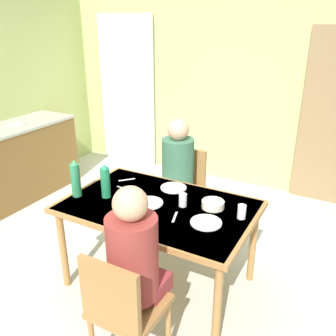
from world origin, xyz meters
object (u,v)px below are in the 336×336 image
object	(u,v)px
chair_near_diner	(123,308)
person_near_diner	(134,255)
serving_bowl_center	(213,204)
dining_table	(159,212)
chair_far_diner	(183,187)
water_bottle_green_near	(76,179)
water_bottle_green_far	(105,182)
kitchen_counter	(2,167)
person_far_diner	(177,165)

from	to	relation	value
chair_near_diner	person_near_diner	distance (m)	0.31
serving_bowl_center	dining_table	bearing A→B (deg)	-157.83
dining_table	chair_far_diner	bearing A→B (deg)	103.26
water_bottle_green_near	water_bottle_green_far	xyz separation A→B (m)	(0.22, 0.10, -0.01)
dining_table	water_bottle_green_near	size ratio (longest dim) A/B	4.71
serving_bowl_center	kitchen_counter	bearing A→B (deg)	175.30
dining_table	chair_far_diner	size ratio (longest dim) A/B	1.67
chair_far_diner	water_bottle_green_far	world-z (taller)	water_bottle_green_far
dining_table	person_near_diner	size ratio (longest dim) A/B	1.88
person_far_diner	water_bottle_green_near	world-z (taller)	person_far_diner
kitchen_counter	person_far_diner	bearing A→B (deg)	8.12
chair_far_diner	water_bottle_green_far	size ratio (longest dim) A/B	3.09
chair_near_diner	person_far_diner	world-z (taller)	person_far_diner
chair_far_diner	serving_bowl_center	xyz separation A→B (m)	(0.58, -0.66, 0.26)
person_near_diner	water_bottle_green_near	size ratio (longest dim) A/B	2.50
person_near_diner	serving_bowl_center	size ratio (longest dim) A/B	4.53
chair_far_diner	water_bottle_green_far	xyz separation A→B (m)	(-0.24, -0.90, 0.36)
chair_far_diner	serving_bowl_center	bearing A→B (deg)	130.93
dining_table	person_near_diner	world-z (taller)	person_near_diner
chair_near_diner	serving_bowl_center	bearing A→B (deg)	81.09
chair_near_diner	person_far_diner	distance (m)	1.59
water_bottle_green_far	dining_table	bearing A→B (deg)	10.82
chair_near_diner	dining_table	bearing A→B (deg)	105.63
kitchen_counter	chair_near_diner	bearing A→B (deg)	-25.11
chair_far_diner	person_far_diner	bearing A→B (deg)	90.00
person_far_diner	serving_bowl_center	distance (m)	0.78
dining_table	serving_bowl_center	world-z (taller)	serving_bowl_center
kitchen_counter	dining_table	bearing A→B (deg)	-9.24
chair_far_diner	person_far_diner	distance (m)	0.31
dining_table	person_far_diner	world-z (taller)	person_far_diner
kitchen_counter	dining_table	distance (m)	2.37
kitchen_counter	water_bottle_green_near	bearing A→B (deg)	-18.48
chair_near_diner	serving_bowl_center	distance (m)	1.02
chair_far_diner	serving_bowl_center	distance (m)	0.92
person_far_diner	water_bottle_green_near	bearing A→B (deg)	62.00
person_near_diner	chair_near_diner	bearing A→B (deg)	-90.00
kitchen_counter	chair_near_diner	distance (m)	2.82
chair_near_diner	kitchen_counter	bearing A→B (deg)	154.89
chair_near_diner	chair_far_diner	distance (m)	1.69
chair_far_diner	chair_near_diner	bearing A→B (deg)	104.46
water_bottle_green_near	person_far_diner	bearing A→B (deg)	62.00
kitchen_counter	person_near_diner	bearing A→B (deg)	-22.55
chair_near_diner	chair_far_diner	size ratio (longest dim) A/B	1.00
chair_far_diner	person_near_diner	bearing A→B (deg)	105.71
water_bottle_green_far	water_bottle_green_near	bearing A→B (deg)	-155.80
person_far_diner	person_near_diner	bearing A→B (deg)	107.18
person_near_diner	water_bottle_green_far	bearing A→B (deg)	137.90
dining_table	chair_near_diner	size ratio (longest dim) A/B	1.67
water_bottle_green_far	person_far_diner	bearing A→B (deg)	72.50
dining_table	serving_bowl_center	distance (m)	0.42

